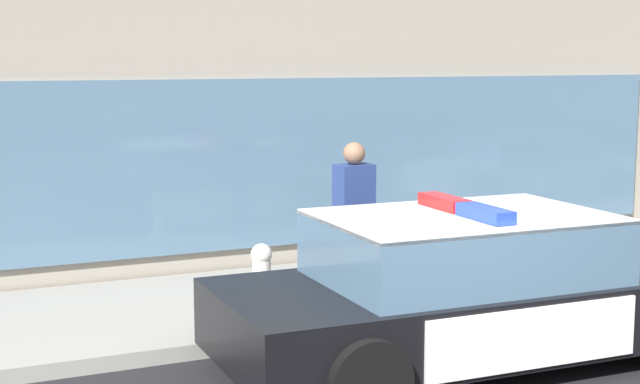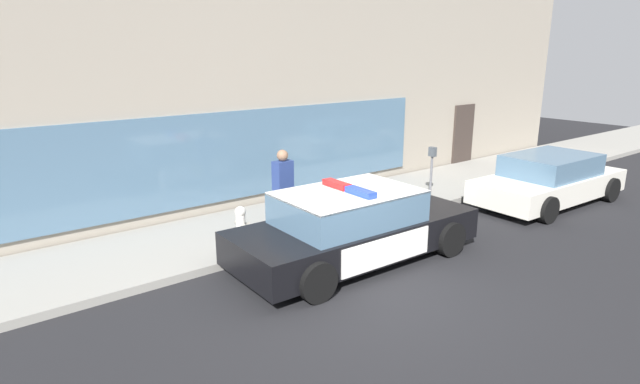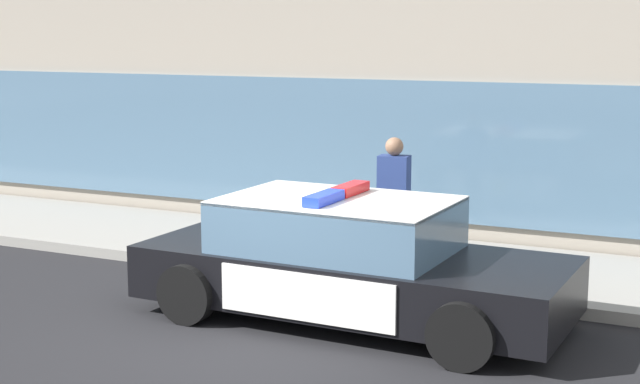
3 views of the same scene
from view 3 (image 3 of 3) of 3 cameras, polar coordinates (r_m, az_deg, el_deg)
The scene contains 5 objects.
ground at distance 10.00m, azimuth -5.27°, elevation -9.04°, with size 48.00×48.00×0.00m, color black.
sidewalk at distance 13.14m, azimuth 2.95°, elevation -4.06°, with size 48.00×2.78×0.15m, color gray.
police_cruiser at distance 10.48m, azimuth 1.73°, elevation -4.24°, with size 4.88×2.21×1.49m.
fire_hydrant at distance 12.71m, azimuth -0.50°, elevation -2.55°, with size 0.34×0.39×0.73m.
pedestrian_on_sidewalk at distance 12.30m, azimuth 4.53°, elevation -0.56°, with size 0.42×0.30×1.71m.
Camera 3 is at (4.87, -8.11, 3.23)m, focal length 52.26 mm.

